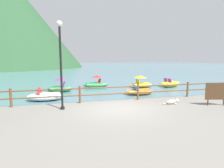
# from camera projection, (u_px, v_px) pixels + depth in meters

# --- Properties ---
(ground_plane) EXTENTS (200.00, 200.00, 0.00)m
(ground_plane) POSITION_uv_depth(u_px,v_px,m) (75.00, 70.00, 47.17)
(ground_plane) COLOR slate
(promenade_dock) EXTENTS (28.00, 8.00, 0.40)m
(promenade_dock) POSITION_uv_depth(u_px,v_px,m) (134.00, 129.00, 6.65)
(promenade_dock) COLOR gray
(promenade_dock) RESTS_ON ground
(dock_railing) EXTENTS (23.92, 0.12, 0.95)m
(dock_railing) POSITION_uv_depth(u_px,v_px,m) (110.00, 91.00, 10.14)
(dock_railing) COLOR brown
(dock_railing) RESTS_ON promenade_dock
(lamp_post) EXTENTS (0.28, 0.28, 4.11)m
(lamp_post) POSITION_uv_depth(u_px,v_px,m) (61.00, 57.00, 8.24)
(lamp_post) COLOR black
(lamp_post) RESTS_ON promenade_dock
(sign_board) EXTENTS (1.16, 0.30, 1.19)m
(sign_board) POSITION_uv_depth(u_px,v_px,m) (217.00, 92.00, 9.19)
(sign_board) COLOR silver
(sign_board) RESTS_ON promenade_dock
(dog_resting) EXTENTS (1.08, 0.42, 0.26)m
(dog_resting) POSITION_uv_depth(u_px,v_px,m) (172.00, 102.00, 9.61)
(dog_resting) COLOR beige
(dog_resting) RESTS_ON promenade_dock
(pedal_boat_0) EXTENTS (2.39, 1.41, 0.81)m
(pedal_boat_0) POSITION_uv_depth(u_px,v_px,m) (139.00, 91.00, 14.21)
(pedal_boat_0) COLOR orange
(pedal_boat_0) RESTS_ON ground
(pedal_boat_1) EXTENTS (2.18, 1.20, 1.22)m
(pedal_boat_1) POSITION_uv_depth(u_px,v_px,m) (60.00, 87.00, 15.40)
(pedal_boat_1) COLOR green
(pedal_boat_1) RESTS_ON ground
(pedal_boat_2) EXTENTS (2.56, 1.90, 0.89)m
(pedal_boat_2) POSITION_uv_depth(u_px,v_px,m) (170.00, 84.00, 18.25)
(pedal_boat_2) COLOR yellow
(pedal_boat_2) RESTS_ON ground
(pedal_boat_3) EXTENTS (2.51, 1.56, 0.86)m
(pedal_boat_3) POSITION_uv_depth(u_px,v_px,m) (45.00, 96.00, 12.19)
(pedal_boat_3) COLOR white
(pedal_boat_3) RESTS_ON ground
(pedal_boat_4) EXTENTS (2.56, 1.18, 1.23)m
(pedal_boat_4) POSITION_uv_depth(u_px,v_px,m) (96.00, 84.00, 17.76)
(pedal_boat_4) COLOR green
(pedal_boat_4) RESTS_ON ground
(pedal_boat_5) EXTENTS (2.33, 1.52, 1.19)m
(pedal_boat_5) POSITION_uv_depth(u_px,v_px,m) (141.00, 83.00, 17.85)
(pedal_boat_5) COLOR yellow
(pedal_boat_5) RESTS_ON ground
(cliff_headland) EXTENTS (55.54, 55.54, 35.43)m
(cliff_headland) POSITION_uv_depth(u_px,v_px,m) (3.00, 18.00, 60.36)
(cliff_headland) COLOR #2D5633
(cliff_headland) RESTS_ON ground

